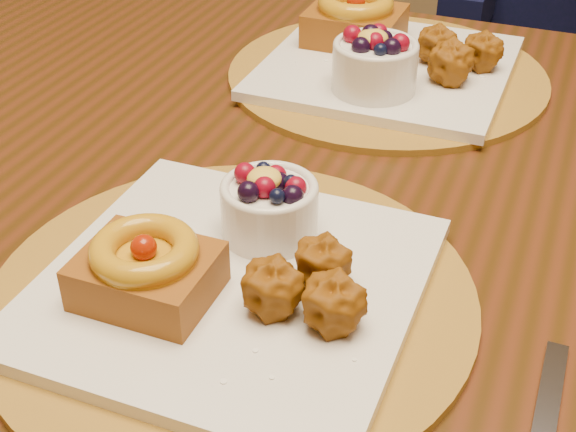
# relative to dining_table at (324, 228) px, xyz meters

# --- Properties ---
(dining_table) EXTENTS (1.60, 0.90, 0.76)m
(dining_table) POSITION_rel_dining_table_xyz_m (0.00, 0.00, 0.00)
(dining_table) COLOR #351F09
(dining_table) RESTS_ON ground
(place_setting_near) EXTENTS (0.38, 0.38, 0.08)m
(place_setting_near) POSITION_rel_dining_table_xyz_m (-0.00, -0.22, 0.10)
(place_setting_near) COLOR brown
(place_setting_near) RESTS_ON dining_table
(place_setting_far) EXTENTS (0.38, 0.38, 0.09)m
(place_setting_far) POSITION_rel_dining_table_xyz_m (-0.00, 0.21, 0.10)
(place_setting_far) COLOR brown
(place_setting_far) RESTS_ON dining_table
(cutlery_near) EXTENTS (0.06, 0.17, 0.00)m
(cutlery_near) POSITION_rel_dining_table_xyz_m (0.26, -0.25, 0.08)
(cutlery_near) COLOR #B2B2B7
(cutlery_near) RESTS_ON dining_table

